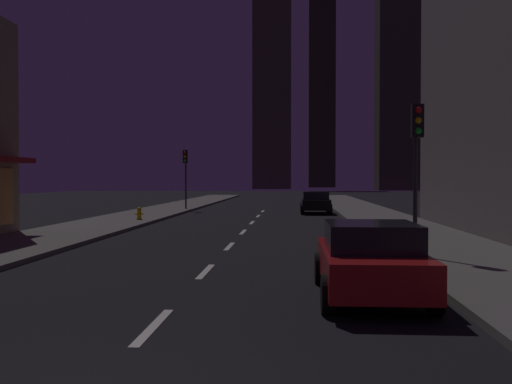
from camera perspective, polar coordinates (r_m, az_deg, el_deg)
name	(u,v)px	position (r m, az deg, el deg)	size (l,w,h in m)	color
ground_plane	(261,214)	(37.50, 0.48, -2.23)	(78.00, 136.00, 0.10)	black
sidewalk_right	(368,213)	(37.74, 11.16, -2.05)	(4.00, 76.00, 0.15)	#605E59
sidewalk_left	(156,212)	(38.53, -9.97, -1.97)	(4.00, 76.00, 0.15)	#605E59
lane_marking_center	(237,238)	(21.79, -1.90, -4.65)	(0.16, 38.60, 0.01)	silver
skyscraper_distant_tall	(272,78)	(132.86, 1.64, 11.30)	(8.60, 8.70, 50.62)	#4C4939
skyscraper_distant_mid	(322,94)	(156.35, 6.61, 9.70)	(7.06, 5.31, 50.20)	#2E2C23
skyscraper_distant_short	(398,69)	(119.86, 14.02, 11.85)	(8.36, 7.45, 48.54)	#413E30
car_parked_near	(370,259)	(11.13, 11.34, -6.62)	(1.98, 4.24, 1.45)	#B21919
car_parked_far	(316,202)	(37.59, 5.99, -1.02)	(1.98, 4.24, 1.45)	black
fire_hydrant_far_left	(139,214)	(30.38, -11.60, -2.14)	(0.42, 0.30, 0.65)	gold
traffic_light_near_right	(417,145)	(16.20, 15.77, 4.52)	(0.32, 0.48, 4.20)	#2D2D2D
traffic_light_far_left	(185,166)	(40.66, -7.08, 2.60)	(0.32, 0.48, 4.20)	#2D2D2D
street_lamp_right	(478,20)	(11.18, 21.31, 15.70)	(1.96, 0.56, 6.58)	#38383D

